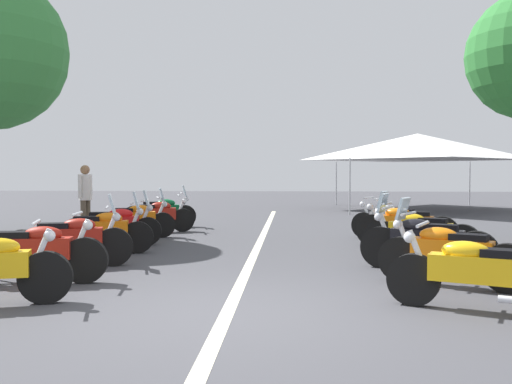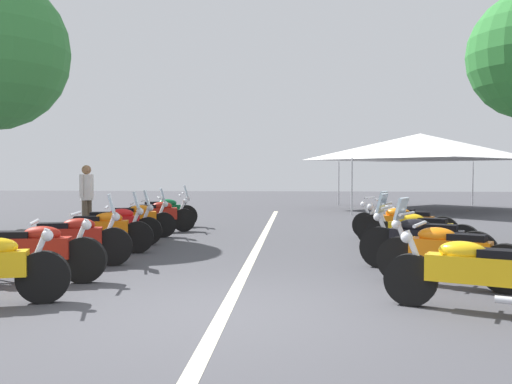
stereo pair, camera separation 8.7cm
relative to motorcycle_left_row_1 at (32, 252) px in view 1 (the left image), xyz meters
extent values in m
plane|color=#424247|center=(-1.43, -2.92, -0.46)|extent=(80.00, 80.00, 0.00)
cube|color=beige|center=(4.11, -2.92, -0.46)|extent=(21.30, 0.16, 0.01)
cylinder|color=black|center=(-1.09, -0.70, -0.15)|extent=(0.32, 0.64, 0.63)
cylinder|color=silver|center=(-1.11, -0.64, 0.15)|extent=(0.15, 0.30, 0.58)
cylinder|color=silver|center=(-1.12, -0.60, 0.51)|extent=(0.60, 0.23, 0.04)
sphere|color=silver|center=(-1.08, -0.74, 0.35)|extent=(0.14, 0.14, 0.14)
cylinder|color=black|center=(0.12, -0.71, -0.13)|extent=(0.24, 0.67, 0.65)
cube|color=maroon|center=(-0.01, 0.02, 0.05)|extent=(0.46, 1.16, 0.30)
ellipsoid|color=maroon|center=(0.02, -0.16, 0.25)|extent=(0.34, 0.56, 0.22)
cube|color=black|center=(-0.04, 0.24, 0.23)|extent=(0.33, 0.52, 0.12)
cylinder|color=silver|center=(0.11, -0.65, 0.17)|extent=(0.12, 0.30, 0.58)
cylinder|color=silver|center=(0.10, -0.61, 0.53)|extent=(0.62, 0.14, 0.04)
sphere|color=silver|center=(0.12, -0.76, 0.37)|extent=(0.14, 0.14, 0.14)
cylinder|color=silver|center=(0.10, 0.49, -0.23)|extent=(0.17, 0.56, 0.08)
cylinder|color=black|center=(1.58, -0.65, -0.14)|extent=(0.32, 0.66, 0.64)
cylinder|color=black|center=(1.17, 0.74, -0.14)|extent=(0.32, 0.66, 0.64)
cube|color=maroon|center=(1.37, 0.05, 0.04)|extent=(0.58, 1.14, 0.30)
ellipsoid|color=maroon|center=(1.42, -0.13, 0.24)|extent=(0.40, 0.57, 0.22)
cube|color=black|center=(1.31, 0.26, 0.22)|extent=(0.38, 0.53, 0.12)
cylinder|color=silver|center=(1.56, -0.59, 0.16)|extent=(0.15, 0.30, 0.58)
cylinder|color=silver|center=(1.55, -0.56, 0.52)|extent=(0.61, 0.21, 0.04)
sphere|color=silver|center=(1.59, -0.70, 0.36)|extent=(0.14, 0.14, 0.14)
cylinder|color=silver|center=(1.42, 0.52, -0.24)|extent=(0.23, 0.55, 0.08)
cube|color=silver|center=(1.57, -0.63, 0.59)|extent=(0.38, 0.22, 0.32)
cylinder|color=black|center=(3.04, -0.64, -0.15)|extent=(0.28, 0.64, 0.62)
cylinder|color=black|center=(2.71, 0.76, -0.15)|extent=(0.28, 0.64, 0.62)
cube|color=orange|center=(2.87, 0.06, 0.03)|extent=(0.52, 1.13, 0.30)
ellipsoid|color=orange|center=(2.91, -0.12, 0.23)|extent=(0.37, 0.57, 0.22)
cube|color=black|center=(2.82, 0.27, 0.21)|extent=(0.36, 0.53, 0.12)
cylinder|color=silver|center=(3.02, -0.59, 0.15)|extent=(0.13, 0.30, 0.58)
cylinder|color=silver|center=(3.01, -0.55, 0.51)|extent=(0.61, 0.18, 0.04)
sphere|color=silver|center=(3.05, -0.69, 0.35)|extent=(0.14, 0.14, 0.14)
cylinder|color=silver|center=(2.95, 0.52, -0.24)|extent=(0.20, 0.55, 0.08)
cube|color=silver|center=(3.03, -0.63, 0.58)|extent=(0.38, 0.20, 0.32)
cylinder|color=black|center=(4.21, -0.53, -0.16)|extent=(0.26, 0.62, 0.61)
cylinder|color=black|center=(3.92, 0.92, -0.16)|extent=(0.26, 0.62, 0.61)
cube|color=red|center=(4.06, 0.20, 0.02)|extent=(0.49, 1.16, 0.30)
ellipsoid|color=red|center=(4.10, 0.02, 0.22)|extent=(0.36, 0.56, 0.22)
cube|color=black|center=(4.02, 0.41, 0.20)|extent=(0.35, 0.52, 0.12)
cylinder|color=silver|center=(4.19, -0.47, 0.14)|extent=(0.13, 0.30, 0.58)
cylinder|color=silver|center=(4.19, -0.43, 0.50)|extent=(0.62, 0.16, 0.04)
sphere|color=silver|center=(4.22, -0.58, 0.34)|extent=(0.14, 0.14, 0.14)
cylinder|color=silver|center=(4.15, 0.67, -0.25)|extent=(0.19, 0.56, 0.08)
cube|color=silver|center=(4.20, -0.51, 0.57)|extent=(0.38, 0.19, 0.32)
cylinder|color=black|center=(5.65, -0.52, -0.16)|extent=(0.33, 0.62, 0.61)
cylinder|color=black|center=(5.19, 0.84, -0.16)|extent=(0.33, 0.62, 0.61)
cube|color=orange|center=(5.42, 0.16, 0.02)|extent=(0.61, 1.12, 0.30)
ellipsoid|color=orange|center=(5.47, -0.01, 0.22)|extent=(0.41, 0.58, 0.22)
cube|color=black|center=(5.35, 0.37, 0.20)|extent=(0.40, 0.54, 0.12)
cylinder|color=silver|center=(5.63, -0.46, 0.14)|extent=(0.16, 0.30, 0.58)
cylinder|color=silver|center=(5.61, -0.42, 0.50)|extent=(0.60, 0.24, 0.04)
sphere|color=silver|center=(5.66, -0.57, 0.34)|extent=(0.14, 0.14, 0.14)
cylinder|color=silver|center=(5.45, 0.63, -0.25)|extent=(0.25, 0.55, 0.08)
cube|color=silver|center=(5.64, -0.50, 0.57)|extent=(0.38, 0.23, 0.32)
cylinder|color=black|center=(6.97, -0.75, -0.16)|extent=(0.29, 0.63, 0.61)
cylinder|color=black|center=(6.60, 0.69, -0.16)|extent=(0.29, 0.63, 0.61)
cube|color=maroon|center=(6.79, -0.03, 0.02)|extent=(0.56, 1.16, 0.30)
ellipsoid|color=maroon|center=(6.83, -0.20, 0.22)|extent=(0.38, 0.57, 0.22)
cube|color=black|center=(6.73, 0.19, 0.20)|extent=(0.37, 0.53, 0.12)
cylinder|color=silver|center=(6.96, -0.69, 0.14)|extent=(0.14, 0.30, 0.58)
cylinder|color=silver|center=(6.95, -0.65, 0.50)|extent=(0.61, 0.20, 0.04)
sphere|color=silver|center=(6.99, -0.80, 0.34)|extent=(0.14, 0.14, 0.14)
cylinder|color=silver|center=(6.85, 0.45, -0.25)|extent=(0.22, 0.55, 0.08)
cylinder|color=black|center=(8.24, -0.57, -0.15)|extent=(0.30, 0.65, 0.63)
cylinder|color=black|center=(7.87, 0.83, -0.15)|extent=(0.30, 0.65, 0.63)
cube|color=#0C592D|center=(8.06, 0.13, 0.03)|extent=(0.55, 1.13, 0.30)
ellipsoid|color=#0C592D|center=(8.10, -0.04, 0.23)|extent=(0.38, 0.57, 0.22)
cube|color=black|center=(8.00, 0.34, 0.21)|extent=(0.37, 0.53, 0.12)
cylinder|color=silver|center=(8.23, -0.51, 0.15)|extent=(0.14, 0.30, 0.58)
cylinder|color=silver|center=(8.22, -0.47, 0.51)|extent=(0.61, 0.20, 0.04)
sphere|color=silver|center=(8.25, -0.61, 0.35)|extent=(0.14, 0.14, 0.14)
cylinder|color=silver|center=(8.12, 0.59, -0.24)|extent=(0.22, 0.55, 0.08)
cube|color=silver|center=(8.24, -0.55, 0.58)|extent=(0.38, 0.21, 0.32)
cylinder|color=black|center=(-0.90, -5.07, -0.15)|extent=(0.38, 0.62, 0.61)
cube|color=#EAB214|center=(-1.21, -5.76, 0.03)|extent=(0.72, 1.16, 0.30)
ellipsoid|color=#EAB214|center=(-1.13, -5.59, 0.23)|extent=(0.45, 0.58, 0.22)
cube|color=black|center=(-1.29, -5.96, 0.21)|extent=(0.43, 0.54, 0.12)
cylinder|color=silver|center=(-0.93, -5.12, 0.15)|extent=(0.18, 0.29, 0.58)
cylinder|color=silver|center=(-0.94, -5.16, 0.51)|extent=(0.58, 0.29, 0.04)
sphere|color=silver|center=(-0.88, -5.02, 0.35)|extent=(0.14, 0.14, 0.14)
cylinder|color=black|center=(0.52, -5.20, -0.14)|extent=(0.44, 0.64, 0.65)
cylinder|color=black|center=(-0.16, -6.43, -0.14)|extent=(0.44, 0.64, 0.65)
cube|color=orange|center=(0.18, -5.82, 0.04)|extent=(0.76, 1.07, 0.30)
ellipsoid|color=orange|center=(0.27, -5.66, 0.24)|extent=(0.48, 0.58, 0.22)
cube|color=black|center=(0.08, -6.01, 0.22)|extent=(0.46, 0.55, 0.12)
cylinder|color=silver|center=(0.49, -5.26, 0.16)|extent=(0.20, 0.29, 0.58)
cylinder|color=silver|center=(0.47, -5.29, 0.52)|extent=(0.56, 0.33, 0.04)
sphere|color=silver|center=(0.55, -5.16, 0.36)|extent=(0.14, 0.14, 0.14)
cylinder|color=silver|center=(-0.18, -6.10, -0.23)|extent=(0.34, 0.52, 0.08)
cube|color=silver|center=(0.51, -5.22, 0.59)|extent=(0.37, 0.28, 0.32)
cylinder|color=black|center=(1.70, -5.11, -0.12)|extent=(0.40, 0.68, 0.68)
cylinder|color=black|center=(1.10, -6.45, -0.12)|extent=(0.40, 0.68, 0.68)
cube|color=black|center=(1.40, -5.78, 0.06)|extent=(0.71, 1.13, 0.30)
ellipsoid|color=black|center=(1.47, -5.61, 0.26)|extent=(0.45, 0.58, 0.22)
cube|color=black|center=(1.31, -5.98, 0.24)|extent=(0.43, 0.54, 0.12)
cylinder|color=silver|center=(1.67, -5.16, 0.18)|extent=(0.18, 0.29, 0.58)
cylinder|color=silver|center=(1.66, -5.20, 0.54)|extent=(0.58, 0.29, 0.04)
sphere|color=silver|center=(1.72, -5.06, 0.38)|extent=(0.14, 0.14, 0.14)
cylinder|color=silver|center=(1.06, -6.11, -0.22)|extent=(0.30, 0.54, 0.08)
cube|color=silver|center=(1.69, -5.13, 0.61)|extent=(0.38, 0.26, 0.32)
cylinder|color=black|center=(3.00, -5.31, -0.13)|extent=(0.42, 0.66, 0.67)
cylinder|color=black|center=(2.36, -6.62, -0.13)|extent=(0.42, 0.66, 0.67)
cube|color=#EAB214|center=(2.68, -5.96, 0.05)|extent=(0.73, 1.11, 0.30)
ellipsoid|color=#EAB214|center=(2.76, -5.80, 0.25)|extent=(0.46, 0.58, 0.22)
cube|color=black|center=(2.58, -6.16, 0.23)|extent=(0.44, 0.55, 0.12)
cylinder|color=silver|center=(2.97, -5.37, 0.17)|extent=(0.19, 0.29, 0.58)
cylinder|color=silver|center=(2.95, -5.40, 0.53)|extent=(0.58, 0.31, 0.04)
sphere|color=silver|center=(3.02, -5.27, 0.37)|extent=(0.14, 0.14, 0.14)
cylinder|color=silver|center=(2.33, -6.28, -0.23)|extent=(0.31, 0.53, 0.08)
cube|color=silver|center=(2.99, -5.33, 0.60)|extent=(0.38, 0.27, 0.32)
cylinder|color=black|center=(4.45, -5.36, -0.12)|extent=(0.35, 0.68, 0.67)
cylinder|color=black|center=(3.99, -6.70, -0.12)|extent=(0.35, 0.68, 0.67)
cube|color=orange|center=(4.22, -6.03, 0.06)|extent=(0.62, 1.12, 0.30)
ellipsoid|color=orange|center=(4.28, -5.86, 0.26)|extent=(0.42, 0.58, 0.22)
cube|color=black|center=(4.15, -6.24, 0.24)|extent=(0.40, 0.54, 0.12)
cylinder|color=silver|center=(4.43, -5.41, 0.18)|extent=(0.16, 0.30, 0.58)
cylinder|color=silver|center=(4.42, -5.45, 0.54)|extent=(0.60, 0.24, 0.04)
sphere|color=silver|center=(4.47, -5.31, 0.38)|extent=(0.14, 0.14, 0.14)
cylinder|color=silver|center=(3.91, -6.38, -0.23)|extent=(0.25, 0.55, 0.08)
cylinder|color=black|center=(5.85, -5.37, -0.15)|extent=(0.42, 0.61, 0.62)
cylinder|color=black|center=(5.19, -6.60, -0.15)|extent=(0.42, 0.61, 0.62)
cube|color=silver|center=(5.52, -5.99, 0.03)|extent=(0.75, 1.07, 0.30)
ellipsoid|color=silver|center=(5.61, -5.83, 0.23)|extent=(0.47, 0.58, 0.22)
cube|color=black|center=(5.42, -6.18, 0.21)|extent=(0.46, 0.55, 0.12)
cylinder|color=silver|center=(5.82, -5.43, 0.15)|extent=(0.20, 0.29, 0.58)
cylinder|color=silver|center=(5.80, -5.46, 0.51)|extent=(0.57, 0.33, 0.04)
sphere|color=silver|center=(5.87, -5.33, 0.35)|extent=(0.14, 0.14, 0.14)
cylinder|color=silver|center=(5.17, -6.27, -0.24)|extent=(0.33, 0.52, 0.08)
cube|color=orange|center=(4.66, -6.95, -0.45)|extent=(0.36, 0.36, 0.03)
cone|color=orange|center=(4.66, -6.95, -0.15)|extent=(0.26, 0.26, 0.60)
cylinder|color=white|center=(4.66, -6.95, -0.12)|extent=(0.19, 0.19, 0.07)
cylinder|color=brown|center=(6.26, 1.55, -0.03)|extent=(0.14, 0.14, 0.87)
cylinder|color=brown|center=(6.09, 1.60, -0.03)|extent=(0.14, 0.14, 0.87)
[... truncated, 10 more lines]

